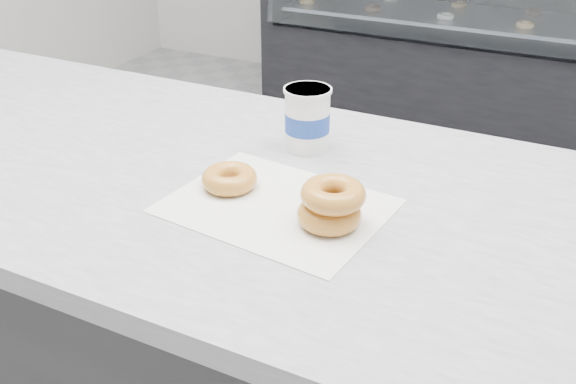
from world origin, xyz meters
The scene contains 7 objects.
ground centered at (0.00, 0.00, 0.00)m, with size 5.00×5.00×0.00m, color #949497.
counter centered at (0.00, -0.60, 0.45)m, with size 3.06×0.76×0.90m.
display_case centered at (0.00, 2.12, 0.49)m, with size 2.40×0.74×1.25m.
wax_paper centered at (0.15, -0.66, 0.90)m, with size 0.34×0.26×0.00m, color silver.
donut_single centered at (0.05, -0.64, 0.92)m, with size 0.09×0.09×0.03m, color orange.
donut_stack centered at (0.25, -0.67, 0.94)m, with size 0.14×0.14×0.07m.
coffee_cup centered at (0.10, -0.44, 0.96)m, with size 0.11×0.11×0.12m.
Camera 1 is at (0.56, -1.45, 1.42)m, focal length 40.00 mm.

